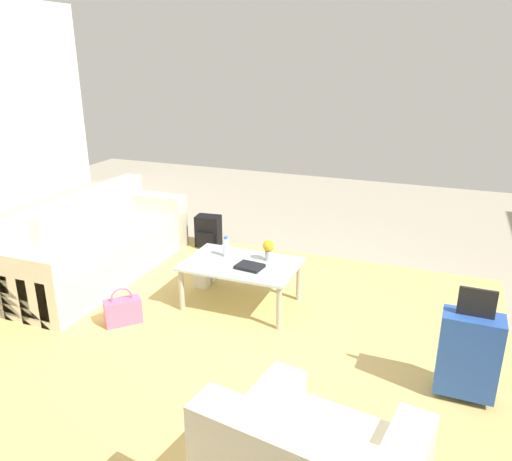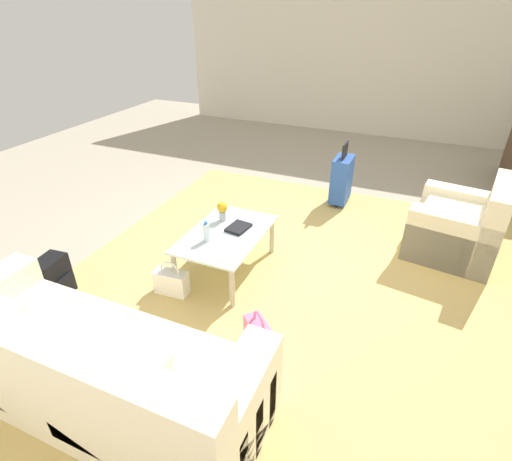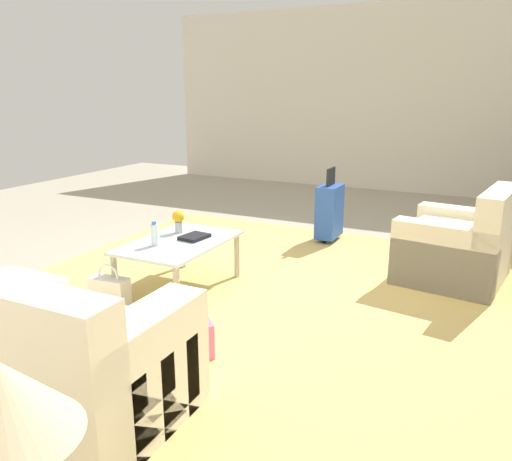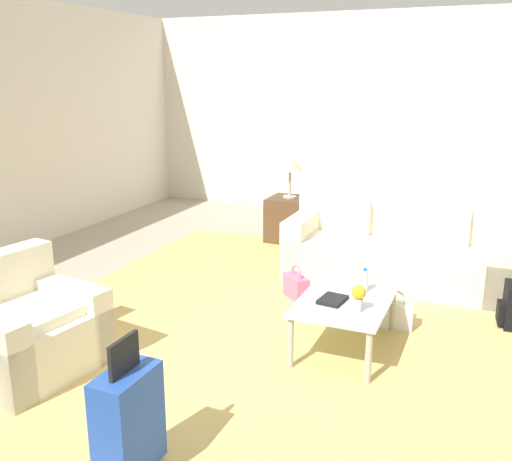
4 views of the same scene
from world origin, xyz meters
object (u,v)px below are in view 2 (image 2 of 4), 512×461
Objects in this scene: couch at (88,376)px; backpack_black at (54,278)px; armchair at (462,229)px; water_bottle at (206,232)px; suitcase_blue at (342,179)px; coffee_table at (226,238)px; handbag_pink at (259,335)px; coffee_table_book at (238,228)px; flower_vase at (222,210)px; handbag_white at (171,282)px.

backpack_black is (-0.79, -1.19, -0.11)m from couch.
armchair is (-3.08, 2.27, -0.00)m from couch.
armchair is 5.15× the size of water_bottle.
suitcase_blue is (-3.79, 0.80, 0.05)m from couch.
couch is 2.21× the size of armchair.
handbag_pink is at bearing 40.12° from coffee_table.
flower_vase reaches higher than coffee_table_book.
flower_vase reaches higher than handbag_white.
armchair reaches higher than suitcase_blue.
handbag_white is at bearing -21.66° from suitcase_blue.
flower_vase is at bearing -141.01° from handbag_pink.
coffee_table_book is (-0.12, 0.08, 0.07)m from coffee_table.
flower_vase is 1.98m from suitcase_blue.
water_bottle is at bearing -180.00° from couch.
flower_vase is 1.71m from backpack_black.
suitcase_blue is (-2.20, 0.80, -0.18)m from water_bottle.
couch is 9.65× the size of coffee_table_book.
armchair is at bearing 126.51° from handbag_white.
coffee_table reaches higher than handbag_pink.
flower_vase is (-0.10, -0.23, 0.11)m from coffee_table_book.
suitcase_blue reaches higher than backpack_black.
coffee_table is at bearing -26.58° from coffee_table_book.
armchair is 4.37× the size of coffee_table_book.
armchair is 2.57m from flower_vase.
flower_vase reaches higher than backpack_black.
suitcase_blue reaches higher than coffee_table.
handbag_pink is at bearing 51.44° from water_bottle.
coffee_table is at bearing -19.29° from suitcase_blue.
couch reaches higher than backpack_black.
armchair reaches higher than backpack_black.
backpack_black is at bearing -56.12° from water_bottle.
handbag_white is 0.89× the size of backpack_black.
coffee_table_book is (-0.32, 0.18, -0.08)m from water_bottle.
water_bottle reaches higher than coffee_table_book.
suitcase_blue reaches higher than water_bottle.
coffee_table is (-1.79, 0.10, 0.08)m from couch.
backpack_black is (0.45, -0.98, 0.06)m from handbag_white.
handbag_pink is (0.97, 0.64, -0.33)m from coffee_table_book.
coffee_table_book is at bearing -146.72° from handbag_pink.
coffee_table_book is 1.17× the size of flower_vase.
backpack_black is at bearing -56.50° from armchair.
water_bottle is (1.49, -2.27, 0.24)m from armchair.
water_bottle is at bearing -56.71° from armchair.
armchair reaches higher than handbag_white.
flower_vase is 0.57× the size of handbag_pink.
water_bottle reaches higher than backpack_black.
coffee_table_book reaches higher than backpack_black.
backpack_black reaches higher than handbag_pink.
water_bottle is at bearing -128.56° from handbag_pink.
couch reaches higher than flower_vase.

